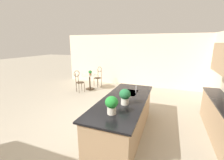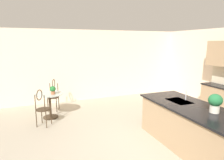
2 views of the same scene
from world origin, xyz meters
name	(u,v)px [view 2 (image 2 of 2)]	position (x,y,z in m)	size (l,w,h in m)	color
ground_plane	(152,151)	(0.00, 0.00, 0.00)	(40.00, 40.00, 0.00)	#B2A893
wall_left_window	(93,65)	(-4.26, 0.00, 1.35)	(0.12, 7.80, 2.70)	beige
kitchen_island	(196,129)	(0.30, 0.85, 0.46)	(2.80, 1.06, 0.92)	tan
bistro_table	(50,103)	(-2.73, -1.81, 0.45)	(0.80, 0.80, 0.74)	#3D2D1E
chair_near_window	(53,93)	(-3.38, -1.64, 0.57)	(0.52, 0.49, 1.04)	#3D2D1E
chair_by_island	(42,106)	(-2.14, -2.05, 0.57)	(0.52, 0.52, 1.04)	#3D2D1E
sink_faucet	(186,95)	(-0.25, 1.03, 1.03)	(0.02, 0.02, 0.22)	#B2B5BA
potted_plant_on_table	(53,90)	(-2.63, -1.71, 0.88)	(0.17, 0.17, 0.24)	#9E603D
potted_plant_counter_near	(215,102)	(0.60, 0.96, 1.13)	(0.26, 0.26, 0.36)	beige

